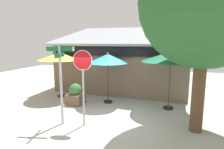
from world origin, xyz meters
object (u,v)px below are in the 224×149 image
at_px(street_sign_post, 61,77).
at_px(patio_umbrella_teal_center, 108,59).
at_px(patio_umbrella_mustard_left, 60,57).
at_px(shade_tree, 214,4).
at_px(patio_umbrella_forest_green_right, 171,57).
at_px(sidewalk_planter, 75,95).
at_px(stop_sign, 83,75).

bearing_deg(street_sign_post, patio_umbrella_teal_center, 75.59).
bearing_deg(patio_umbrella_mustard_left, shade_tree, -17.77).
bearing_deg(patio_umbrella_forest_green_right, patio_umbrella_teal_center, -179.88).
distance_m(patio_umbrella_forest_green_right, shade_tree, 2.99).
height_order(patio_umbrella_mustard_left, patio_umbrella_teal_center, patio_umbrella_teal_center).
bearing_deg(sidewalk_planter, stop_sign, -53.95).
xyz_separation_m(street_sign_post, patio_umbrella_forest_green_right, (3.67, 2.92, 0.58)).
distance_m(street_sign_post, patio_umbrella_forest_green_right, 4.73).
xyz_separation_m(street_sign_post, sidewalk_planter, (-0.67, 2.17, -1.34)).
bearing_deg(patio_umbrella_mustard_left, patio_umbrella_forest_green_right, -1.50).
bearing_deg(patio_umbrella_teal_center, patio_umbrella_forest_green_right, 0.12).
bearing_deg(patio_umbrella_forest_green_right, shade_tree, -59.47).
distance_m(stop_sign, sidewalk_planter, 2.92).
height_order(street_sign_post, stop_sign, street_sign_post).
height_order(shade_tree, sidewalk_planter, shade_tree).
distance_m(street_sign_post, stop_sign, 0.84).
distance_m(street_sign_post, patio_umbrella_teal_center, 3.03).
xyz_separation_m(patio_umbrella_forest_green_right, sidewalk_planter, (-4.34, -0.75, -1.92)).
height_order(street_sign_post, shade_tree, shade_tree).
xyz_separation_m(street_sign_post, shade_tree, (4.90, 0.84, 2.34)).
bearing_deg(street_sign_post, shade_tree, 9.70).
height_order(stop_sign, shade_tree, shade_tree).
bearing_deg(patio_umbrella_teal_center, sidewalk_planter, -152.38).
bearing_deg(patio_umbrella_teal_center, stop_sign, -88.30).
xyz_separation_m(patio_umbrella_mustard_left, patio_umbrella_forest_green_right, (5.73, -0.15, 0.15)).
bearing_deg(patio_umbrella_teal_center, patio_umbrella_mustard_left, 176.80).
bearing_deg(patio_umbrella_forest_green_right, patio_umbrella_mustard_left, 178.50).
relative_size(street_sign_post, patio_umbrella_mustard_left, 1.15).
bearing_deg(patio_umbrella_mustard_left, stop_sign, -45.63).
bearing_deg(sidewalk_planter, shade_tree, -13.47).
relative_size(stop_sign, patio_umbrella_teal_center, 1.09).
height_order(patio_umbrella_forest_green_right, sidewalk_planter, patio_umbrella_forest_green_right).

